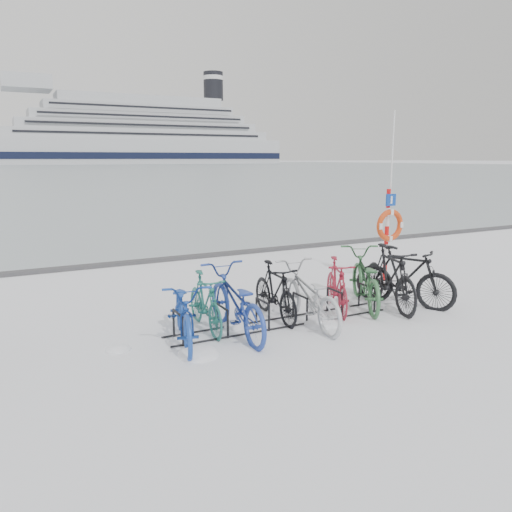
# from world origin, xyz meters

# --- Properties ---
(ground) EXTENTS (900.00, 900.00, 0.00)m
(ground) POSITION_xyz_m (0.00, 0.00, 0.00)
(ground) COLOR white
(ground) RESTS_ON ground
(ice_sheet) EXTENTS (400.00, 298.00, 0.02)m
(ice_sheet) POSITION_xyz_m (0.00, 155.00, 0.01)
(ice_sheet) COLOR #A7B6BC
(ice_sheet) RESTS_ON ground
(quay_edge) EXTENTS (400.00, 0.25, 0.10)m
(quay_edge) POSITION_xyz_m (0.00, 5.90, 0.05)
(quay_edge) COLOR #3F3F42
(quay_edge) RESTS_ON ground
(bike_rack) EXTENTS (4.00, 0.48, 0.46)m
(bike_rack) POSITION_xyz_m (0.00, 0.00, 0.18)
(bike_rack) COLOR black
(bike_rack) RESTS_ON ground
(lifebuoy_station) EXTENTS (0.72, 0.22, 3.74)m
(lifebuoy_station) POSITION_xyz_m (3.63, 1.52, 1.26)
(lifebuoy_station) COLOR red
(lifebuoy_station) RESTS_ON ground
(cruise_ferry) EXTENTS (130.62, 24.65, 42.92)m
(cruise_ferry) POSITION_xyz_m (55.34, 224.39, 11.69)
(cruise_ferry) COLOR silver
(cruise_ferry) RESTS_ON ground
(bike_0) EXTENTS (1.11, 2.06, 1.03)m
(bike_0) POSITION_xyz_m (-1.72, -0.04, 0.51)
(bike_0) COLOR #1A42A0
(bike_0) RESTS_ON ground
(bike_1) EXTENTS (0.54, 1.62, 0.96)m
(bike_1) POSITION_xyz_m (-1.23, 0.34, 0.48)
(bike_1) COLOR #22695D
(bike_1) RESTS_ON ground
(bike_2) EXTENTS (0.79, 2.11, 1.10)m
(bike_2) POSITION_xyz_m (-0.89, -0.08, 0.55)
(bike_2) COLOR #243E99
(bike_2) RESTS_ON ground
(bike_3) EXTENTS (0.60, 1.70, 1.00)m
(bike_3) POSITION_xyz_m (0.06, 0.33, 0.50)
(bike_3) COLOR black
(bike_3) RESTS_ON ground
(bike_4) EXTENTS (0.84, 2.05, 1.05)m
(bike_4) POSITION_xyz_m (0.39, -0.21, 0.53)
(bike_4) COLOR #B6BABE
(bike_4) RESTS_ON ground
(bike_5) EXTENTS (1.08, 1.68, 0.98)m
(bike_5) POSITION_xyz_m (1.28, 0.22, 0.49)
(bike_5) COLOR maroon
(bike_5) RESTS_ON ground
(bike_6) EXTENTS (1.58, 2.20, 1.10)m
(bike_6) POSITION_xyz_m (1.91, 0.21, 0.55)
(bike_6) COLOR #356C3E
(bike_6) RESTS_ON ground
(bike_7) EXTENTS (1.02, 2.04, 1.18)m
(bike_7) POSITION_xyz_m (2.27, -0.07, 0.59)
(bike_7) COLOR black
(bike_7) RESTS_ON ground
(bike_8) EXTENTS (1.38, 1.95, 1.15)m
(bike_8) POSITION_xyz_m (2.59, -0.11, 0.58)
(bike_8) COLOR black
(bike_8) RESTS_ON ground
(snow_drifts) EXTENTS (5.93, 1.76, 0.21)m
(snow_drifts) POSITION_xyz_m (0.06, -0.14, 0.00)
(snow_drifts) COLOR white
(snow_drifts) RESTS_ON ground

